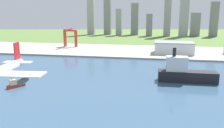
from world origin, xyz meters
name	(u,v)px	position (x,y,z in m)	size (l,w,h in m)	color
ground_plane	(125,82)	(0.00, 300.00, 0.00)	(2400.00, 2400.00, 0.00)	#577639
water_bay	(114,105)	(0.00, 240.00, 0.07)	(840.00, 360.00, 0.15)	#385675
industrial_pier	(140,51)	(0.00, 490.00, 1.25)	(840.00, 140.00, 2.50)	#A2A192
tugboat_small	(15,85)	(-95.59, 263.65, 2.92)	(11.92, 15.78, 9.99)	#B22D1E
cargo_ship	(184,73)	(57.08, 312.71, 9.24)	(56.52, 15.67, 33.44)	black
port_crane_red	(70,34)	(-136.20, 511.64, 28.20)	(24.70, 39.07, 35.52)	#B72D23
warehouse_main	(174,48)	(56.65, 469.85, 11.88)	(61.92, 38.00, 18.71)	white
distant_skyline	(150,16)	(6.78, 809.51, 57.33)	(387.86, 61.89, 158.03)	#A3A0A5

